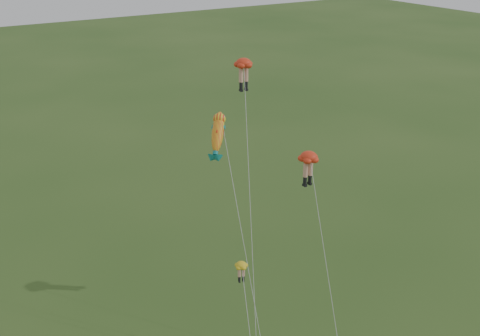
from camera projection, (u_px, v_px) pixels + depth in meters
legs_kite_red_high at (244, 72)px, 35.50m from camera, size 4.44×8.63×18.88m
legs_kite_red_mid at (309, 162)px, 36.98m from camera, size 3.27×8.62×12.67m
legs_kite_yellow at (243, 276)px, 32.19m from camera, size 1.92×4.94×8.41m
fish_kite at (218, 133)px, 36.00m from camera, size 2.42×9.15×15.57m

